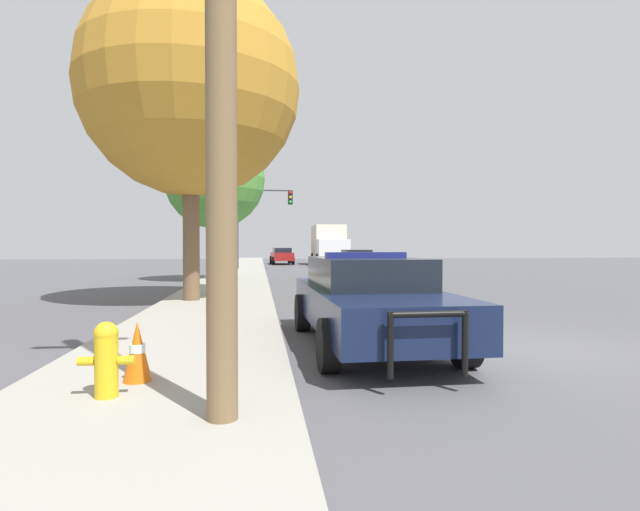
# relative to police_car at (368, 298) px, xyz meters

# --- Properties ---
(ground_plane) EXTENTS (110.00, 110.00, 0.00)m
(ground_plane) POSITION_rel_police_car_xyz_m (2.23, -0.54, -0.76)
(ground_plane) COLOR #4F4F54
(sidewalk_left) EXTENTS (3.00, 110.00, 0.13)m
(sidewalk_left) POSITION_rel_police_car_xyz_m (-2.87, -0.54, -0.69)
(sidewalk_left) COLOR #99968C
(sidewalk_left) RESTS_ON ground_plane
(police_car) EXTENTS (2.14, 5.24, 1.50)m
(police_car) POSITION_rel_police_car_xyz_m (0.00, 0.00, 0.00)
(police_car) COLOR #141E3D
(police_car) RESTS_ON ground_plane
(fire_hydrant) EXTENTS (0.53, 0.23, 0.74)m
(fire_hydrant) POSITION_rel_police_car_xyz_m (-3.23, -2.81, -0.24)
(fire_hydrant) COLOR gold
(fire_hydrant) RESTS_ON sidewalk_left
(traffic_light) EXTENTS (3.63, 0.35, 5.21)m
(traffic_light) POSITION_rel_police_car_xyz_m (-1.71, 24.46, 3.04)
(traffic_light) COLOR #424247
(traffic_light) RESTS_ON sidewalk_left
(car_background_distant) EXTENTS (2.04, 4.75, 1.42)m
(car_background_distant) POSITION_rel_police_car_xyz_m (0.22, 35.58, 0.01)
(car_background_distant) COLOR maroon
(car_background_distant) RESTS_ON ground_plane
(car_background_oncoming) EXTENTS (2.00, 4.61, 1.37)m
(car_background_oncoming) POSITION_rel_police_car_xyz_m (4.19, 22.06, -0.03)
(car_background_oncoming) COLOR #333856
(car_background_oncoming) RESTS_ON ground_plane
(box_truck) EXTENTS (2.77, 6.84, 3.33)m
(box_truck) POSITION_rel_police_car_xyz_m (4.10, 33.73, 1.01)
(box_truck) COLOR silver
(box_truck) RESTS_ON ground_plane
(tree_sidewalk_mid) EXTENTS (4.50, 4.50, 6.77)m
(tree_sidewalk_mid) POSITION_rel_police_car_xyz_m (-3.73, 14.99, 3.87)
(tree_sidewalk_mid) COLOR brown
(tree_sidewalk_mid) RESTS_ON sidewalk_left
(tree_sidewalk_near) EXTENTS (5.90, 5.90, 8.71)m
(tree_sidewalk_near) POSITION_rel_police_car_xyz_m (-3.58, 6.00, 5.12)
(tree_sidewalk_near) COLOR brown
(tree_sidewalk_near) RESTS_ON sidewalk_left
(traffic_cone) EXTENTS (0.31, 0.31, 0.65)m
(traffic_cone) POSITION_rel_police_car_xyz_m (-3.07, -2.26, -0.30)
(traffic_cone) COLOR orange
(traffic_cone) RESTS_ON sidewalk_left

